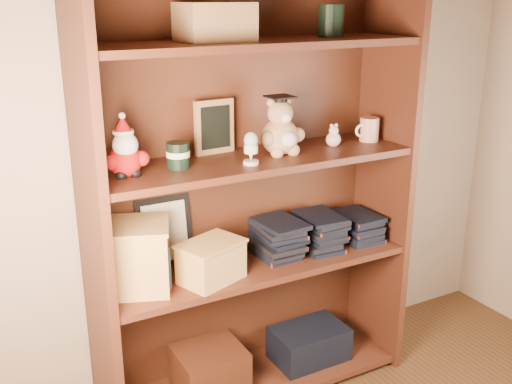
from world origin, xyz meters
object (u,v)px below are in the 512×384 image
Objects in this scene: teacher_mug at (369,129)px; treats_box at (138,256)px; grad_teddy_bear at (281,132)px; bookcase at (249,199)px.

teacher_mug is 1.00m from treats_box.
bookcase is at bearing 150.24° from grad_teddy_bear.
grad_teddy_bear is 0.66m from treats_box.
teacher_mug is (0.40, 0.01, -0.04)m from grad_teddy_bear.
bookcase is 7.48× the size of grad_teddy_bear.
bookcase is 0.46m from treats_box.
grad_teddy_bear reaches higher than teacher_mug.
treats_box is at bearing -179.94° from teacher_mug.
grad_teddy_bear is 0.78× the size of treats_box.
bookcase is 0.55m from teacher_mug.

